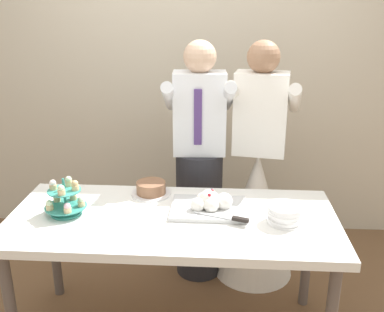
{
  "coord_description": "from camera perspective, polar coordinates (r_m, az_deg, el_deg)",
  "views": [
    {
      "loc": [
        0.25,
        -2.19,
        1.91
      ],
      "look_at": [
        0.1,
        0.15,
        1.07
      ],
      "focal_mm": 41.95,
      "sensor_mm": 36.0,
      "label": 1
    }
  ],
  "objects": [
    {
      "name": "round_cake",
      "position": [
        2.73,
        -5.22,
        -4.17
      ],
      "size": [
        0.24,
        0.24,
        0.08
      ],
      "color": "white",
      "rests_on": "dessert_table"
    },
    {
      "name": "dessert_table",
      "position": [
        2.51,
        -2.48,
        -9.18
      ],
      "size": [
        1.8,
        0.8,
        0.78
      ],
      "color": "white",
      "rests_on": "ground_plane"
    },
    {
      "name": "person_groom",
      "position": [
        3.08,
        0.91,
        -2.58
      ],
      "size": [
        0.48,
        0.51,
        1.66
      ],
      "color": "#232328",
      "rests_on": "ground_plane"
    },
    {
      "name": "person_bride",
      "position": [
        3.17,
        8.16,
        -5.37
      ],
      "size": [
        0.56,
        0.56,
        1.66
      ],
      "color": "white",
      "rests_on": "ground_plane"
    },
    {
      "name": "main_cake_tray",
      "position": [
        2.52,
        2.3,
        -6.14
      ],
      "size": [
        0.43,
        0.35,
        0.13
      ],
      "color": "silver",
      "rests_on": "dessert_table"
    },
    {
      "name": "rear_wall",
      "position": [
        3.63,
        -0.26,
        12.36
      ],
      "size": [
        5.2,
        0.1,
        2.9
      ],
      "primitive_type": "cube",
      "color": "beige",
      "rests_on": "ground_plane"
    },
    {
      "name": "cupcake_stand",
      "position": [
        2.56,
        -15.79,
        -5.39
      ],
      "size": [
        0.23,
        0.23,
        0.21
      ],
      "color": "teal",
      "rests_on": "dessert_table"
    },
    {
      "name": "plate_stack",
      "position": [
        2.44,
        11.73,
        -7.25
      ],
      "size": [
        0.19,
        0.19,
        0.1
      ],
      "color": "white",
      "rests_on": "dessert_table"
    }
  ]
}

